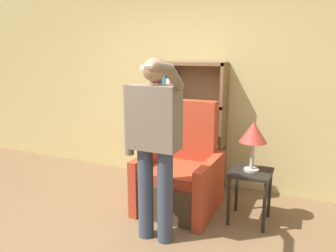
{
  "coord_description": "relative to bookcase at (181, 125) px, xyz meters",
  "views": [
    {
      "loc": [
        1.65,
        -2.19,
        1.79
      ],
      "look_at": [
        0.3,
        0.74,
        1.07
      ],
      "focal_mm": 35.0,
      "sensor_mm": 36.0,
      "label": 1
    }
  ],
  "objects": [
    {
      "name": "side_table",
      "position": [
        1.1,
        -0.73,
        -0.36
      ],
      "size": [
        0.42,
        0.42,
        0.57
      ],
      "color": "black",
      "rests_on": "ground_plane"
    },
    {
      "name": "wall_back",
      "position": [
        0.02,
        0.16,
        0.58
      ],
      "size": [
        8.0,
        0.06,
        2.8
      ],
      "color": "tan",
      "rests_on": "ground_plane"
    },
    {
      "name": "person_standing",
      "position": [
        0.33,
        -1.47,
        0.19
      ],
      "size": [
        0.61,
        0.78,
        1.74
      ],
      "color": "#384256",
      "rests_on": "ground_plane"
    },
    {
      "name": "armchair",
      "position": [
        0.3,
        -0.73,
        -0.45
      ],
      "size": [
        0.84,
        0.86,
        1.24
      ],
      "color": "#4C3823",
      "rests_on": "ground_plane"
    },
    {
      "name": "table_lamp",
      "position": [
        1.1,
        -0.73,
        0.15
      ],
      "size": [
        0.28,
        0.28,
        0.53
      ],
      "color": "#B7B2A8",
      "rests_on": "side_table"
    },
    {
      "name": "bookcase",
      "position": [
        0.0,
        0.0,
        0.0
      ],
      "size": [
        1.0,
        0.28,
        1.67
      ],
      "color": "brown",
      "rests_on": "ground_plane"
    },
    {
      "name": "ground_plane",
      "position": [
        0.02,
        -1.87,
        -0.82
      ],
      "size": [
        14.0,
        14.0,
        0.0
      ],
      "primitive_type": "plane",
      "color": "brown"
    }
  ]
}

